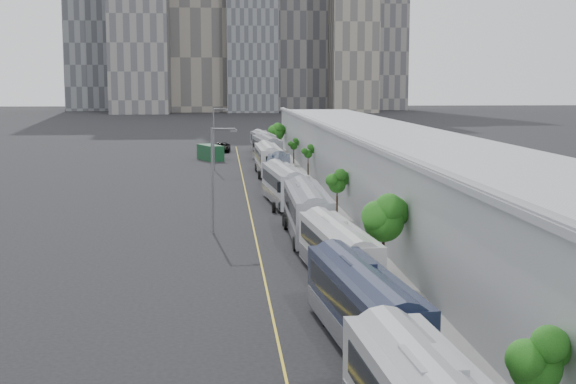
{
  "coord_description": "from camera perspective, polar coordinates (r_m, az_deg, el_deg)",
  "views": [
    {
      "loc": [
        -3.89,
        -13.05,
        11.66
      ],
      "look_at": [
        1.26,
        50.25,
        3.0
      ],
      "focal_mm": 50.0,
      "sensor_mm": 36.0,
      "label": 1
    }
  ],
  "objects": [
    {
      "name": "depot",
      "position": [
        70.59,
        9.22,
        1.04
      ],
      "size": [
        12.45,
        160.4,
        7.2
      ],
      "color": "gray",
      "rests_on": "ground"
    },
    {
      "name": "sidewalk",
      "position": [
        70.23,
        5.99,
        -1.79
      ],
      "size": [
        10.0,
        170.0,
        0.12
      ],
      "primitive_type": "cube",
      "color": "gray",
      "rests_on": "ground"
    },
    {
      "name": "tree_1",
      "position": [
        47.84,
        6.83,
        -1.68
      ],
      "size": [
        2.45,
        2.45,
        5.09
      ],
      "color": "black",
      "rests_on": "ground"
    },
    {
      "name": "tree_5",
      "position": [
        140.18,
        -0.83,
        4.38
      ],
      "size": [
        2.72,
        2.72,
        4.74
      ],
      "color": "black",
      "rests_on": "ground"
    },
    {
      "name": "suv",
      "position": [
        136.82,
        -4.72,
        3.19
      ],
      "size": [
        2.99,
        6.02,
        1.64
      ],
      "primitive_type": "imported",
      "rotation": [
        0.0,
        0.0,
        -0.05
      ],
      "color": "black",
      "rests_on": "ground"
    },
    {
      "name": "bus_3",
      "position": [
        60.71,
        1.37,
        -1.72
      ],
      "size": [
        2.99,
        13.49,
        3.93
      ],
      "rotation": [
        0.0,
        0.0,
        -0.02
      ],
      "color": "gray",
      "rests_on": "ground"
    },
    {
      "name": "tree_4",
      "position": [
        115.51,
        0.41,
        3.3
      ],
      "size": [
        1.04,
        1.04,
        3.29
      ],
      "color": "black",
      "rests_on": "ground"
    },
    {
      "name": "shipping_container",
      "position": [
        122.48,
        -5.55,
        2.81
      ],
      "size": [
        4.25,
        6.28,
        2.32
      ],
      "primitive_type": "cube",
      "rotation": [
        0.0,
        0.0,
        0.38
      ],
      "color": "#11381E",
      "rests_on": "ground"
    },
    {
      "name": "bus_8",
      "position": [
        131.99,
        -1.79,
        3.39
      ],
      "size": [
        3.7,
        13.08,
        3.77
      ],
      "rotation": [
        0.0,
        0.0,
        0.09
      ],
      "color": "#96999F",
      "rests_on": "ground"
    },
    {
      "name": "tree_2",
      "position": [
        70.1,
        3.52,
        0.71
      ],
      "size": [
        1.55,
        1.55,
        3.88
      ],
      "color": "black",
      "rests_on": "ground"
    },
    {
      "name": "tree_3",
      "position": [
        96.25,
        1.44,
        2.71
      ],
      "size": [
        1.01,
        1.01,
        3.85
      ],
      "color": "black",
      "rests_on": "ground"
    },
    {
      "name": "bus_7",
      "position": [
        117.52,
        -1.52,
        2.9
      ],
      "size": [
        3.89,
        13.97,
        4.03
      ],
      "rotation": [
        0.0,
        0.0,
        0.08
      ],
      "color": "slate",
      "rests_on": "ground"
    },
    {
      "name": "tree_0",
      "position": [
        27.14,
        17.22,
        -11.32
      ],
      "size": [
        1.71,
        1.71,
        3.83
      ],
      "color": "black",
      "rests_on": "ground"
    },
    {
      "name": "bus_1",
      "position": [
        35.99,
        5.35,
        -8.6
      ],
      "size": [
        3.63,
        12.68,
        3.65
      ],
      "rotation": [
        0.0,
        0.0,
        0.09
      ],
      "color": "#171D34",
      "rests_on": "ground"
    },
    {
      "name": "street_lamp_far",
      "position": [
        108.43,
        -5.2,
        4.12
      ],
      "size": [
        2.04,
        0.22,
        8.29
      ],
      "color": "#59595E",
      "rests_on": "ground"
    },
    {
      "name": "bus_4",
      "position": [
        77.06,
        -0.28,
        0.27
      ],
      "size": [
        3.64,
        13.18,
        3.8
      ],
      "rotation": [
        0.0,
        0.0,
        0.08
      ],
      "color": "#A4A7AE",
      "rests_on": "ground"
    },
    {
      "name": "bus_6",
      "position": [
        102.71,
        -1.43,
        2.17
      ],
      "size": [
        2.98,
        13.43,
        3.91
      ],
      "rotation": [
        0.0,
        0.0,
        0.02
      ],
      "color": "silver",
      "rests_on": "ground"
    },
    {
      "name": "bus_5",
      "position": [
        88.59,
        -0.67,
        1.21
      ],
      "size": [
        3.57,
        12.75,
        3.68
      ],
      "rotation": [
        0.0,
        0.0,
        -0.08
      ],
      "color": "#151E2F",
      "rests_on": "ground"
    },
    {
      "name": "street_lamp_near",
      "position": [
        62.44,
        -5.23,
        1.42
      ],
      "size": [
        2.04,
        0.22,
        8.24
      ],
      "color": "#59595E",
      "rests_on": "ground"
    },
    {
      "name": "lane_line",
      "position": [
        69.08,
        -2.6,
        -1.95
      ],
      "size": [
        0.12,
        160.0,
        0.02
      ],
      "primitive_type": "cube",
      "color": "gold",
      "rests_on": "ground"
    },
    {
      "name": "bus_2",
      "position": [
        47.29,
        3.54,
        -4.66
      ],
      "size": [
        3.42,
        12.32,
        3.56
      ],
      "rotation": [
        0.0,
        0.0,
        0.08
      ],
      "color": "#B9B9BB",
      "rests_on": "ground"
    }
  ]
}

